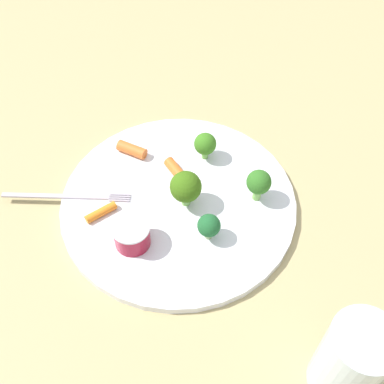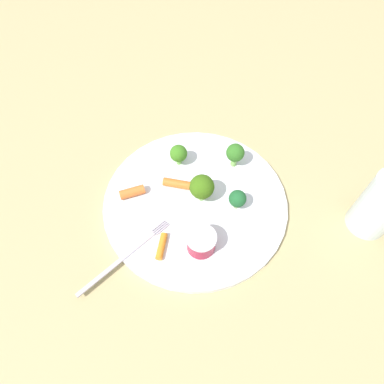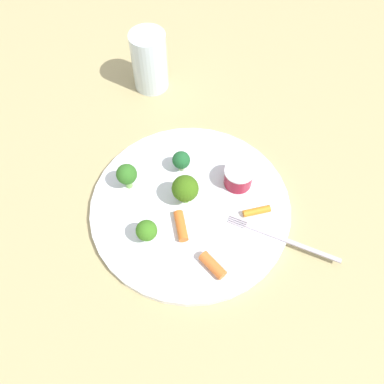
# 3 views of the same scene
# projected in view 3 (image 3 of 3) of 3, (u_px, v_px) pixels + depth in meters

# --- Properties ---
(ground_plane) EXTENTS (2.40, 2.40, 0.00)m
(ground_plane) POSITION_uv_depth(u_px,v_px,m) (190.00, 208.00, 0.65)
(ground_plane) COLOR tan
(plate) EXTENTS (0.32, 0.32, 0.01)m
(plate) POSITION_uv_depth(u_px,v_px,m) (190.00, 207.00, 0.65)
(plate) COLOR white
(plate) RESTS_ON ground_plane
(sauce_cup) EXTENTS (0.05, 0.05, 0.03)m
(sauce_cup) POSITION_uv_depth(u_px,v_px,m) (238.00, 177.00, 0.65)
(sauce_cup) COLOR maroon
(sauce_cup) RESTS_ON plate
(broccoli_floret_0) EXTENTS (0.04, 0.04, 0.06)m
(broccoli_floret_0) POSITION_uv_depth(u_px,v_px,m) (186.00, 188.00, 0.62)
(broccoli_floret_0) COLOR #82BF5D
(broccoli_floret_0) RESTS_ON plate
(broccoli_floret_1) EXTENTS (0.03, 0.03, 0.04)m
(broccoli_floret_1) POSITION_uv_depth(u_px,v_px,m) (147.00, 231.00, 0.59)
(broccoli_floret_1) COLOR #7DC058
(broccoli_floret_1) RESTS_ON plate
(broccoli_floret_2) EXTENTS (0.03, 0.03, 0.04)m
(broccoli_floret_2) POSITION_uv_depth(u_px,v_px,m) (181.00, 160.00, 0.66)
(broccoli_floret_2) COLOR #8DAC70
(broccoli_floret_2) RESTS_ON plate
(broccoli_floret_3) EXTENTS (0.03, 0.03, 0.05)m
(broccoli_floret_3) POSITION_uv_depth(u_px,v_px,m) (127.00, 175.00, 0.64)
(broccoli_floret_3) COLOR #82BF5B
(broccoli_floret_3) RESTS_ON plate
(carrot_stick_0) EXTENTS (0.05, 0.04, 0.01)m
(carrot_stick_0) POSITION_uv_depth(u_px,v_px,m) (181.00, 226.00, 0.62)
(carrot_stick_0) COLOR orange
(carrot_stick_0) RESTS_ON plate
(carrot_stick_1) EXTENTS (0.04, 0.02, 0.02)m
(carrot_stick_1) POSITION_uv_depth(u_px,v_px,m) (213.00, 265.00, 0.58)
(carrot_stick_1) COLOR orange
(carrot_stick_1) RESTS_ON plate
(carrot_stick_2) EXTENTS (0.03, 0.04, 0.01)m
(carrot_stick_2) POSITION_uv_depth(u_px,v_px,m) (257.00, 211.00, 0.63)
(carrot_stick_2) COLOR orange
(carrot_stick_2) RESTS_ON plate
(fork) EXTENTS (0.16, 0.08, 0.00)m
(fork) POSITION_uv_depth(u_px,v_px,m) (281.00, 239.00, 0.61)
(fork) COLOR #B7AEBA
(fork) RESTS_ON plate
(drinking_glass) EXTENTS (0.07, 0.07, 0.11)m
(drinking_glass) POSITION_uv_depth(u_px,v_px,m) (150.00, 61.00, 0.75)
(drinking_glass) COLOR silver
(drinking_glass) RESTS_ON ground_plane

